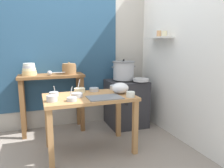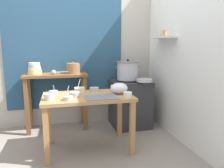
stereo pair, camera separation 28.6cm
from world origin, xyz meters
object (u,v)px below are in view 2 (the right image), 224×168
(stove_block, at_px, (130,103))
(prep_bowl_4, at_px, (128,95))
(ladle, at_px, (54,72))
(wide_pan, at_px, (144,80))
(prep_bowl_6, at_px, (115,87))
(back_shelf_table, at_px, (56,88))
(plastic_bag, at_px, (119,88))
(prep_bowl_3, at_px, (49,97))
(serving_tray, at_px, (102,97))
(prep_bowl_5, at_px, (75,94))
(steamer_pot, at_px, (128,70))
(prep_table, at_px, (88,104))
(clay_pot, at_px, (73,68))
(prep_bowl_0, at_px, (80,89))
(bowl_stack_enamel, at_px, (35,69))
(prep_bowl_1, at_px, (68,98))
(prep_bowl_7, at_px, (94,89))
(prep_bowl_2, at_px, (53,92))

(stove_block, height_order, prep_bowl_4, prep_bowl_4)
(ladle, xyz_separation_m, wide_pan, (1.35, -0.30, -0.13))
(prep_bowl_6, bearing_deg, back_shelf_table, 144.70)
(plastic_bag, xyz_separation_m, wide_pan, (0.53, 0.45, 0.01))
(prep_bowl_3, bearing_deg, plastic_bag, 7.94)
(serving_tray, height_order, plastic_bag, plastic_bag)
(serving_tray, xyz_separation_m, prep_bowl_4, (0.30, -0.07, 0.03))
(prep_bowl_5, bearing_deg, steamer_pot, 38.15)
(back_shelf_table, relative_size, wide_pan, 3.87)
(prep_table, xyz_separation_m, ladle, (-0.40, 0.74, 0.33))
(stove_block, relative_size, prep_bowl_3, 6.50)
(clay_pot, relative_size, ladle, 0.80)
(stove_block, xyz_separation_m, ladle, (-1.20, 0.06, 0.55))
(ladle, xyz_separation_m, prep_bowl_0, (0.33, -0.53, -0.18))
(prep_table, xyz_separation_m, plastic_bag, (0.41, -0.01, 0.18))
(prep_bowl_0, height_order, prep_bowl_3, prep_bowl_0)
(clay_pot, bearing_deg, bowl_stack_enamel, 176.27)
(ladle, distance_m, serving_tray, 1.08)
(prep_bowl_1, xyz_separation_m, prep_bowl_5, (0.09, 0.17, 0.00))
(prep_bowl_4, distance_m, prep_bowl_7, 0.57)
(prep_bowl_1, distance_m, prep_bowl_3, 0.22)
(serving_tray, bearing_deg, prep_bowl_2, 152.05)
(clay_pot, bearing_deg, steamer_pot, -7.20)
(prep_bowl_7, bearing_deg, prep_bowl_2, -169.69)
(prep_bowl_6, xyz_separation_m, prep_bowl_7, (-0.30, -0.01, -0.01))
(prep_bowl_1, height_order, prep_bowl_4, prep_bowl_1)
(prep_bowl_6, bearing_deg, prep_bowl_0, -177.42)
(steamer_pot, bearing_deg, ladle, 177.94)
(prep_bowl_2, relative_size, prep_bowl_4, 1.29)
(prep_bowl_4, bearing_deg, prep_bowl_3, 172.77)
(ladle, distance_m, prep_bowl_3, 0.89)
(prep_bowl_2, xyz_separation_m, prep_bowl_4, (0.86, -0.37, 0.01))
(ladle, distance_m, prep_bowl_7, 0.76)
(bowl_stack_enamel, xyz_separation_m, plastic_bag, (1.10, -0.85, -0.19))
(steamer_pot, xyz_separation_m, serving_tray, (-0.61, -0.87, -0.21))
(steamer_pot, bearing_deg, prep_bowl_7, -143.32)
(plastic_bag, bearing_deg, prep_bowl_1, -164.67)
(plastic_bag, bearing_deg, bowl_stack_enamel, 142.31)
(prep_bowl_0, height_order, prep_bowl_6, prep_bowl_0)
(steamer_pot, bearing_deg, prep_bowl_5, -141.85)
(prep_bowl_3, bearing_deg, ladle, 86.66)
(stove_block, bearing_deg, wide_pan, -58.39)
(prep_table, relative_size, serving_tray, 2.75)
(stove_block, bearing_deg, prep_bowl_2, -155.61)
(clay_pot, height_order, prep_bowl_4, clay_pot)
(back_shelf_table, height_order, prep_bowl_6, back_shelf_table)
(prep_bowl_3, bearing_deg, steamer_pot, 34.30)
(back_shelf_table, distance_m, prep_bowl_7, 0.78)
(prep_bowl_4, bearing_deg, stove_block, 69.34)
(steamer_pot, height_order, prep_bowl_4, steamer_pot)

